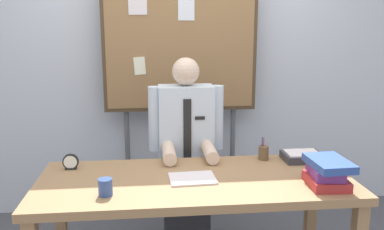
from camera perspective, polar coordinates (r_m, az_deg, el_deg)
back_wall at (r=3.63m, az=-1.87°, el=7.54°), size 6.40×0.08×2.70m
desk at (r=2.52m, az=0.45°, el=-10.59°), size 1.89×0.79×0.76m
person at (r=3.09m, az=-0.82°, el=-6.30°), size 0.55×0.56×1.43m
bulletin_board at (r=3.42m, az=-1.64°, el=10.04°), size 1.28×0.09×2.14m
book_stack at (r=2.48m, az=18.32°, el=-7.58°), size 0.23×0.30×0.16m
open_notebook at (r=2.47m, az=0.06°, el=-8.86°), size 0.28×0.23×0.01m
desk_clock at (r=2.73m, az=-16.59°, el=-6.37°), size 0.10×0.04×0.10m
coffee_mug at (r=2.28m, az=-12.01°, el=-9.83°), size 0.08×0.08×0.09m
pen_holder at (r=2.85m, az=9.96°, el=-5.21°), size 0.07×0.07×0.16m
paper_tray at (r=2.89m, az=15.15°, el=-5.60°), size 0.26×0.20×0.06m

